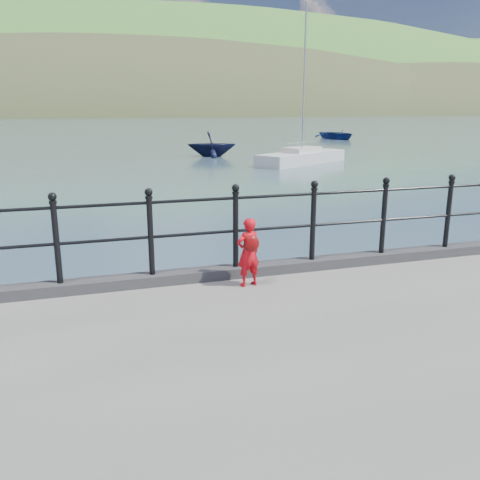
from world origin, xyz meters
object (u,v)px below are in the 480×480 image
object	(u,v)px
child	(248,252)
sailboat_near	(302,158)
launch_blue	(337,134)
railing	(194,223)
launch_navy	(212,144)

from	to	relation	value
child	sailboat_near	world-z (taller)	sailboat_near
child	launch_blue	distance (m)	49.91
railing	launch_blue	size ratio (longest dim) A/B	3.63
railing	sailboat_near	size ratio (longest dim) A/B	1.95
launch_blue	child	bearing A→B (deg)	-127.39
launch_navy	sailboat_near	xyz separation A→B (m)	(4.14, -6.06, -0.52)
railing	launch_navy	size ratio (longest dim) A/B	5.57
railing	child	bearing A→B (deg)	-34.04
railing	child	distance (m)	0.85
child	launch_navy	bearing A→B (deg)	-116.79
launch_blue	launch_navy	bearing A→B (deg)	-147.72
sailboat_near	railing	bearing A→B (deg)	-148.32
launch_navy	sailboat_near	distance (m)	7.36
sailboat_near	child	bearing A→B (deg)	-146.52
railing	sailboat_near	world-z (taller)	sailboat_near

